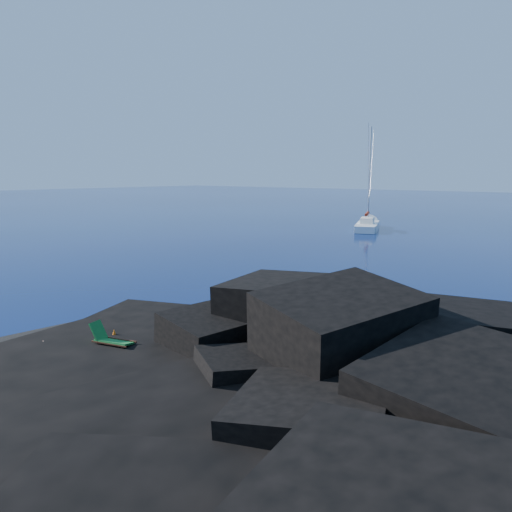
{
  "coord_description": "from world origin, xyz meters",
  "views": [
    {
      "loc": [
        21.79,
        -10.5,
        7.36
      ],
      "look_at": [
        1.22,
        14.29,
        2.0
      ],
      "focal_mm": 35.0,
      "sensor_mm": 36.0,
      "label": 1
    }
  ],
  "objects_px": {
    "sailboat": "(367,230)",
    "sunbather": "(39,341)",
    "deck_chair": "(114,336)",
    "marker_cone": "(114,335)"
  },
  "relations": [
    {
      "from": "marker_cone",
      "to": "sailboat",
      "type": "bearing_deg",
      "value": 105.03
    },
    {
      "from": "sailboat",
      "to": "marker_cone",
      "type": "height_order",
      "value": "sailboat"
    },
    {
      "from": "sailboat",
      "to": "sunbather",
      "type": "height_order",
      "value": "sailboat"
    },
    {
      "from": "deck_chair",
      "to": "marker_cone",
      "type": "bearing_deg",
      "value": 128.89
    },
    {
      "from": "sailboat",
      "to": "deck_chair",
      "type": "distance_m",
      "value": 50.54
    },
    {
      "from": "deck_chair",
      "to": "marker_cone",
      "type": "distance_m",
      "value": 1.27
    },
    {
      "from": "deck_chair",
      "to": "sunbather",
      "type": "relative_size",
      "value": 0.95
    },
    {
      "from": "sunbather",
      "to": "marker_cone",
      "type": "distance_m",
      "value": 3.02
    },
    {
      "from": "deck_chair",
      "to": "sunbather",
      "type": "distance_m",
      "value": 3.39
    },
    {
      "from": "deck_chair",
      "to": "marker_cone",
      "type": "xyz_separation_m",
      "value": [
        -1.01,
        0.7,
        -0.35
      ]
    }
  ]
}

